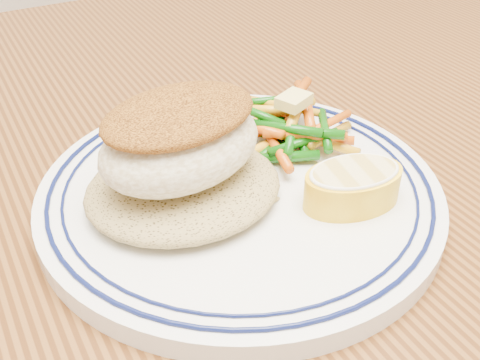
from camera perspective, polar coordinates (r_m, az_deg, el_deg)
name	(u,v)px	position (r m, az deg, el deg)	size (l,w,h in m)	color
dining_table	(219,277)	(0.50, -1.96, -9.20)	(1.50, 0.90, 0.75)	#46250E
plate	(240,193)	(0.41, 0.00, -1.20)	(0.27, 0.27, 0.02)	silver
rice_pilaf	(183,184)	(0.39, -5.40, -0.34)	(0.13, 0.11, 0.02)	olive
fish_fillet	(180,138)	(0.37, -5.70, 4.00)	(0.12, 0.10, 0.05)	beige
vegetable_pile	(288,126)	(0.45, 4.58, 5.11)	(0.11, 0.10, 0.03)	#C34E09
butter_pat	(294,101)	(0.45, 5.12, 7.51)	(0.02, 0.02, 0.01)	#E8D571
lemon_wedge	(353,185)	(0.39, 10.64, -0.43)	(0.07, 0.07, 0.03)	yellow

